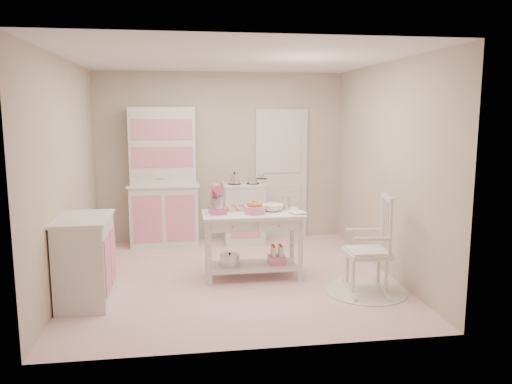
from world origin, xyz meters
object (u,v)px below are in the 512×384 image
Objects in this scene: stove at (244,213)px; work_table at (253,245)px; stand_mixer at (217,200)px; bread_basket at (255,210)px; hutch at (163,177)px; base_cabinet at (85,260)px; rocking_chair at (367,244)px.

stove reaches higher than work_table.
stand_mixer reaches higher than bread_basket.
stand_mixer is at bearing -67.58° from hutch.
base_cabinet is at bearing -108.42° from hutch.
base_cabinet is 1.63m from stand_mixer.
work_table is at bearing 111.80° from bread_basket.
stove is at bearing -2.39° from hutch.
hutch is at bearing 177.61° from stove.
bread_basket is (0.02, -0.05, 0.45)m from work_table.
base_cabinet is at bearing -165.10° from bread_basket.
hutch is 2.26× the size of base_cabinet.
stove is at bearing 48.37° from base_cabinet.
hutch is 2.43m from base_cabinet.
rocking_chair is at bearing -32.24° from stand_mixer.
stove and base_cabinet have the same top height.
stand_mixer is at bearing 164.49° from rocking_chair.
bread_basket is (1.87, 0.50, 0.39)m from base_cabinet.
base_cabinet is 0.84× the size of rocking_chair.
bread_basket is at bearing -68.20° from work_table.
base_cabinet is 3.68× the size of bread_basket.
rocking_chair is 0.92× the size of work_table.
hutch is 3.34m from rocking_chair.
rocking_chair is at bearing -2.47° from base_cabinet.
hutch is 6.12× the size of stand_mixer.
bread_basket is (1.13, -1.74, -0.19)m from hutch.
work_table is (1.11, -1.69, -0.64)m from hutch.
stand_mixer reaches higher than stove.
hutch is at bearing 122.98° from bread_basket.
stove is 0.84× the size of rocking_chair.
bread_basket is at bearing -92.40° from stove.
hutch reaches higher than stand_mixer.
rocking_chair is (2.30, -2.37, -0.49)m from hutch.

